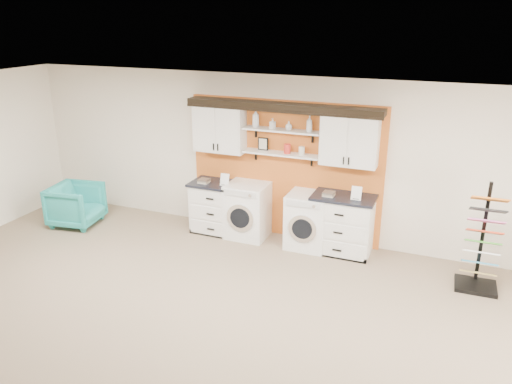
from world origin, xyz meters
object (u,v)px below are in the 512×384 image
at_px(armchair, 76,205).
at_px(base_cabinet_right, 342,224).
at_px(washer, 248,210).
at_px(base_cabinet_left, 218,207).
at_px(sample_rack, 480,256).
at_px(dryer, 308,220).

bearing_deg(armchair, base_cabinet_right, -90.37).
bearing_deg(washer, armchair, -167.44).
bearing_deg(base_cabinet_right, washer, -179.89).
xyz_separation_m(base_cabinet_left, sample_rack, (4.33, -0.40, 0.04)).
distance_m(base_cabinet_left, sample_rack, 4.35).
distance_m(base_cabinet_right, dryer, 0.58).
relative_size(washer, sample_rack, 0.62).
bearing_deg(base_cabinet_left, sample_rack, -5.23).
height_order(base_cabinet_right, washer, base_cabinet_right).
height_order(washer, armchair, washer).
bearing_deg(armchair, base_cabinet_left, -83.38).
bearing_deg(dryer, base_cabinet_right, 0.33).
xyz_separation_m(base_cabinet_left, base_cabinet_right, (2.26, -0.00, 0.03)).
height_order(base_cabinet_left, washer, washer).
relative_size(base_cabinet_left, armchair, 1.12).
bearing_deg(armchair, sample_rack, -96.11).
relative_size(dryer, armchair, 1.11).
height_order(base_cabinet_left, sample_rack, sample_rack).
relative_size(base_cabinet_right, sample_rack, 0.65).
distance_m(sample_rack, armchair, 6.93).
xyz_separation_m(base_cabinet_right, armchair, (-4.85, -0.71, -0.11)).
relative_size(base_cabinet_left, dryer, 1.01).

